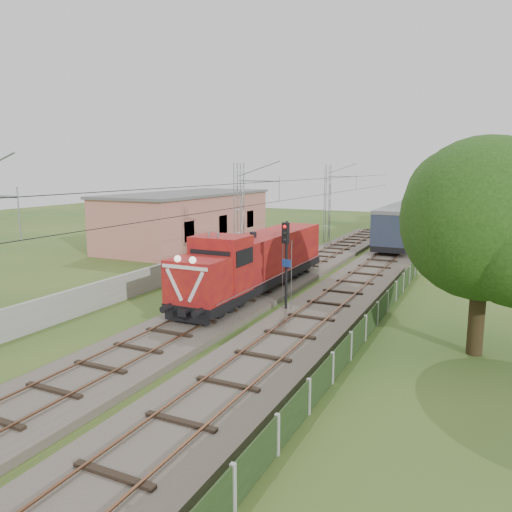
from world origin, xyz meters
The scene contains 14 objects.
ground centered at (0.00, 0.00, 0.00)m, with size 140.00×140.00×0.00m, color #284D1C.
track_main centered at (0.00, 7.00, 0.18)m, with size 4.20×70.00×0.45m.
track_side centered at (5.00, 20.00, 0.18)m, with size 4.20×80.00×0.45m.
catenary centered at (-2.95, 12.00, 4.05)m, with size 3.31×70.00×8.00m.
boundary_wall centered at (-6.50, 12.00, 0.75)m, with size 0.25×40.00×1.50m, color #9E9E99.
station_building centered at (-15.00, 24.00, 2.63)m, with size 8.40×20.40×5.22m.
fence centered at (8.00, 3.00, 0.60)m, with size 0.12×32.00×1.20m.
locomotive centered at (0.00, 8.47, 2.11)m, with size 2.78×15.85×4.02m.
coach_rake centered at (5.00, 56.91, 2.50)m, with size 3.01×67.15×3.48m.
signal_post centered at (3.22, 5.29, 3.40)m, with size 0.54×0.43×4.95m.
tree_a centered at (12.57, 3.39, 5.57)m, with size 6.90×6.57×8.94m.
tree_b centered at (11.26, 26.49, 6.22)m, with size 7.69×7.32×9.97m.
tree_c centered at (10.82, 37.95, 5.34)m, with size 6.60×6.28×8.55m.
tree_d centered at (14.22, 46.88, 5.85)m, with size 7.23×6.89×9.37m.
Camera 1 is at (12.80, -18.36, 7.65)m, focal length 35.00 mm.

